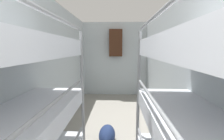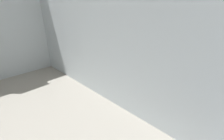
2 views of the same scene
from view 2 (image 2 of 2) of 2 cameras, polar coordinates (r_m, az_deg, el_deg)
The scene contains 0 objects.
Camera 2 is at (-0.11, 2.48, 1.20)m, focal length 24.00 mm.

